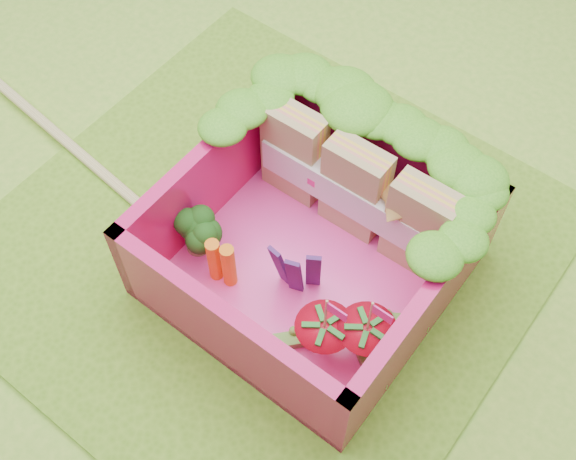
% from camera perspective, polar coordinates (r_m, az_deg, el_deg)
% --- Properties ---
extents(ground, '(14.00, 14.00, 0.00)m').
position_cam_1_polar(ground, '(3.75, -1.87, -1.40)').
color(ground, '#72B332').
rests_on(ground, ground).
extents(placemat, '(2.60, 2.60, 0.03)m').
position_cam_1_polar(placemat, '(3.73, -1.88, -1.28)').
color(placemat, '#609722').
rests_on(placemat, ground).
extents(bento_floor, '(1.30, 1.30, 0.05)m').
position_cam_1_polar(bento_floor, '(3.62, 1.77, -3.08)').
color(bento_floor, '#FF41A8').
rests_on(bento_floor, placemat).
extents(bento_box, '(1.30, 1.30, 0.55)m').
position_cam_1_polar(bento_box, '(3.40, 1.88, -0.99)').
color(bento_box, '#D5115B').
rests_on(bento_box, placemat).
extents(lettuce_ruffle, '(1.43, 0.77, 0.11)m').
position_cam_1_polar(lettuce_ruffle, '(3.38, 6.93, 7.50)').
color(lettuce_ruffle, '#35921A').
rests_on(lettuce_ruffle, bento_box).
extents(sandwich_stack, '(1.06, 0.19, 0.56)m').
position_cam_1_polar(sandwich_stack, '(3.53, 5.38, 3.22)').
color(sandwich_stack, tan).
rests_on(sandwich_stack, bento_floor).
extents(broccoli, '(0.32, 0.32, 0.27)m').
position_cam_1_polar(broccoli, '(3.52, -7.40, 0.33)').
color(broccoli, '#71A851').
rests_on(broccoli, bento_floor).
extents(carrot_sticks, '(0.15, 0.09, 0.29)m').
position_cam_1_polar(carrot_sticks, '(3.45, -5.27, -2.59)').
color(carrot_sticks, orange).
rests_on(carrot_sticks, bento_floor).
extents(purple_wedges, '(0.21, 0.12, 0.38)m').
position_cam_1_polar(purple_wedges, '(3.36, 0.65, -3.27)').
color(purple_wedges, '#441A5B').
rests_on(purple_wedges, bento_floor).
extents(strawberry_left, '(0.26, 0.26, 0.50)m').
position_cam_1_polar(strawberry_left, '(3.27, 2.81, -8.55)').
color(strawberry_left, red).
rests_on(strawberry_left, bento_floor).
extents(strawberry_right, '(0.27, 0.27, 0.51)m').
position_cam_1_polar(strawberry_right, '(3.28, 6.08, -8.68)').
color(strawberry_right, red).
rests_on(strawberry_right, bento_floor).
extents(snap_peas, '(0.58, 0.60, 0.05)m').
position_cam_1_polar(snap_peas, '(3.40, 5.21, -8.59)').
color(snap_peas, '#4F9F32').
rests_on(snap_peas, bento_floor).
extents(chopsticks, '(2.32, 0.28, 0.04)m').
position_cam_1_polar(chopsticks, '(4.12, -15.00, 4.87)').
color(chopsticks, tan).
rests_on(chopsticks, placemat).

